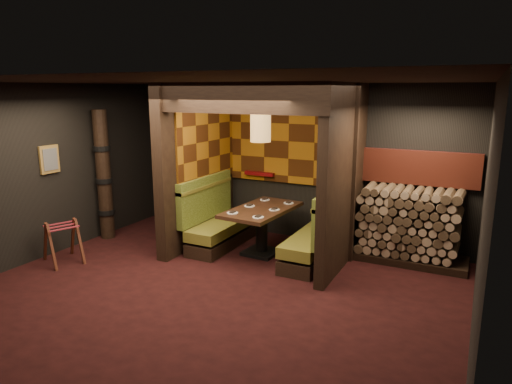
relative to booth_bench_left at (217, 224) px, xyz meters
The scene contains 23 objects.
floor 1.95m from the booth_bench_left, 59.77° to the right, with size 6.50×5.50×0.02m, color black.
ceiling 3.11m from the booth_bench_left, 59.77° to the right, with size 6.50×5.50×0.02m, color black.
wall_back 1.79m from the booth_bench_left, 49.10° to the left, with size 6.50×0.02×2.85m, color black.
wall_front 4.63m from the booth_bench_left, 77.70° to the right, with size 6.50×0.02×2.85m, color black.
wall_left 3.01m from the booth_bench_left, 144.33° to the right, with size 0.02×5.50×2.85m, color black.
wall_right 4.65m from the booth_bench_left, 21.35° to the right, with size 0.02×5.50×2.85m, color black.
partition_left 1.10m from the booth_bench_left, behind, with size 0.20×2.20×2.85m, color black.
partition_right 2.48m from the booth_bench_left, ahead, with size 0.15×2.10×2.85m, color black.
header_beam 2.60m from the booth_bench_left, 45.41° to the right, with size 2.85×0.18×0.44m, color black.
tapa_back_panel 2.00m from the booth_bench_left, 48.54° to the left, with size 2.40×0.06×1.55m, color #8E540E.
tapa_side_panel 1.48m from the booth_bench_left, 146.90° to the left, with size 0.04×1.85×1.45m, color #8E540E.
lacquer_shelf 1.32m from the booth_bench_left, 70.12° to the left, with size 0.60×0.12×0.07m, color #5B070B.
booth_bench_left is the anchor object (origin of this frame).
booth_bench_right 1.89m from the booth_bench_left, ahead, with size 0.68×1.60×1.14m.
dining_table 0.93m from the booth_bench_left, ahead, with size 0.94×1.58×0.81m.
place_settings 1.01m from the booth_bench_left, ahead, with size 0.73×1.26×0.03m.
pendant_lamp 1.97m from the booth_bench_left, ahead, with size 0.33×0.33×0.93m.
framed_picture 3.00m from the booth_bench_left, 145.49° to the right, with size 0.05×0.36×0.46m.
luggage_rack 2.56m from the booth_bench_left, 134.67° to the right, with size 0.81×0.71×0.74m.
totem_column 2.30m from the booth_bench_left, 165.25° to the right, with size 0.31×0.31×2.40m.
firewood_stack 3.33m from the booth_bench_left, 12.17° to the left, with size 1.73×0.70×1.22m.
mosaic_header 3.58m from the booth_bench_left, 17.60° to the left, with size 1.83×0.10×0.56m, color maroon.
bay_front_post 2.58m from the booth_bench_left, ahead, with size 0.08×0.08×2.85m, color black.
Camera 1 is at (3.18, -5.03, 2.74)m, focal length 32.00 mm.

